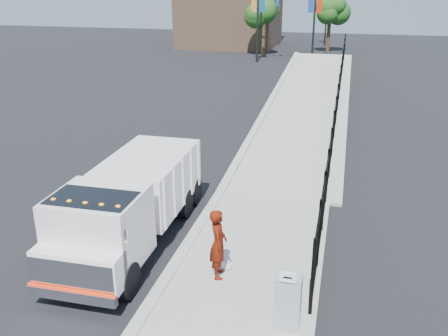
# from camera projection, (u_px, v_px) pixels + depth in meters

# --- Properties ---
(ground) EXTENTS (120.00, 120.00, 0.00)m
(ground) POSITION_uv_depth(u_px,v_px,m) (185.00, 252.00, 13.60)
(ground) COLOR black
(ground) RESTS_ON ground
(sidewalk) EXTENTS (3.55, 12.00, 0.12)m
(sidewalk) POSITION_uv_depth(u_px,v_px,m) (238.00, 305.00, 11.33)
(sidewalk) COLOR #9E998E
(sidewalk) RESTS_ON ground
(curb) EXTENTS (0.30, 12.00, 0.16)m
(curb) POSITION_uv_depth(u_px,v_px,m) (158.00, 292.00, 11.76)
(curb) COLOR #ADAAA3
(curb) RESTS_ON ground
(ramp) EXTENTS (3.95, 24.06, 3.19)m
(ramp) POSITION_uv_depth(u_px,v_px,m) (311.00, 113.00, 27.63)
(ramp) COLOR #9E998E
(ramp) RESTS_ON ground
(iron_fence) EXTENTS (0.10, 28.00, 1.80)m
(iron_fence) POSITION_uv_depth(u_px,v_px,m) (336.00, 117.00, 23.37)
(iron_fence) COLOR black
(iron_fence) RESTS_ON ground
(truck) EXTENTS (2.27, 6.74, 2.31)m
(truck) POSITION_uv_depth(u_px,v_px,m) (129.00, 202.00, 13.56)
(truck) COLOR black
(truck) RESTS_ON ground
(worker) EXTENTS (0.58, 0.74, 1.78)m
(worker) POSITION_uv_depth(u_px,v_px,m) (218.00, 244.00, 12.02)
(worker) COLOR #591205
(worker) RESTS_ON sidewalk
(utility_cabinet) EXTENTS (0.55, 0.40, 1.25)m
(utility_cabinet) POSITION_uv_depth(u_px,v_px,m) (287.00, 302.00, 10.30)
(utility_cabinet) COLOR gray
(utility_cabinet) RESTS_ON sidewalk
(arrow_sign) EXTENTS (0.35, 0.04, 0.22)m
(arrow_sign) POSITION_uv_depth(u_px,v_px,m) (288.00, 277.00, 9.84)
(arrow_sign) COLOR white
(arrow_sign) RESTS_ON utility_cabinet
(debris) EXTENTS (0.32, 0.32, 0.08)m
(debris) POSITION_uv_depth(u_px,v_px,m) (226.00, 266.00, 12.66)
(debris) COLOR silver
(debris) RESTS_ON sidewalk
(light_pole_0) EXTENTS (3.77, 0.22, 8.00)m
(light_pole_0) POSITION_uv_depth(u_px,v_px,m) (261.00, 11.00, 42.88)
(light_pole_0) COLOR black
(light_pole_0) RESTS_ON ground
(light_pole_1) EXTENTS (3.78, 0.22, 8.00)m
(light_pole_1) POSITION_uv_depth(u_px,v_px,m) (311.00, 11.00, 42.18)
(light_pole_1) COLOR black
(light_pole_1) RESTS_ON ground
(light_pole_2) EXTENTS (3.77, 0.22, 8.00)m
(light_pole_2) POSITION_uv_depth(u_px,v_px,m) (277.00, 5.00, 52.21)
(light_pole_2) COLOR black
(light_pole_2) RESTS_ON ground
(light_pole_3) EXTENTS (3.78, 0.22, 8.00)m
(light_pole_3) POSITION_uv_depth(u_px,v_px,m) (324.00, 4.00, 54.03)
(light_pole_3) COLOR black
(light_pole_3) RESTS_ON ground
(tree_0) EXTENTS (2.49, 2.49, 5.24)m
(tree_0) POSITION_uv_depth(u_px,v_px,m) (264.00, 14.00, 46.04)
(tree_0) COLOR #382314
(tree_0) RESTS_ON ground
(tree_1) EXTENTS (2.20, 2.20, 5.10)m
(tree_1) POSITION_uv_depth(u_px,v_px,m) (330.00, 12.00, 48.73)
(tree_1) COLOR #382314
(tree_1) RESTS_ON ground
(tree_2) EXTENTS (2.66, 2.66, 5.33)m
(tree_2) POSITION_uv_depth(u_px,v_px,m) (268.00, 7.00, 55.81)
(tree_2) COLOR #382314
(tree_2) RESTS_ON ground
(building) EXTENTS (10.00, 10.00, 8.00)m
(building) POSITION_uv_depth(u_px,v_px,m) (231.00, 8.00, 54.10)
(building) COLOR #8C664C
(building) RESTS_ON ground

